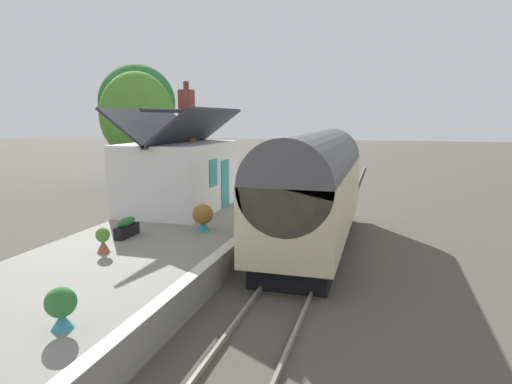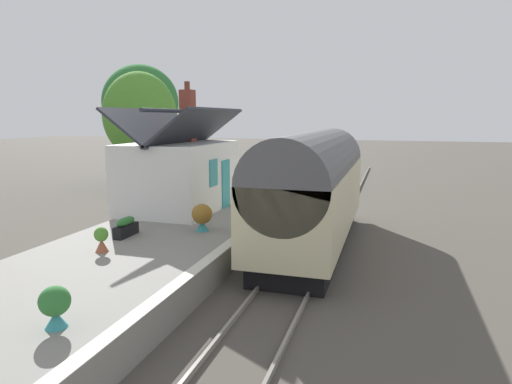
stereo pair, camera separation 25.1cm
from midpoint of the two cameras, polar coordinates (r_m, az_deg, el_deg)
ground_plane at (r=19.07m, az=5.83°, el=-5.21°), size 160.00×160.00×0.00m
platform at (r=20.03m, az=-5.08°, el=-3.18°), size 32.00×5.73×0.89m
platform_edge_coping at (r=19.11m, az=2.40°, el=-2.38°), size 32.00×0.36×0.02m
rail_near at (r=18.82m, az=10.69°, el=-5.31°), size 52.00×0.08×0.14m
rail_far at (r=19.02m, az=6.36°, el=-5.05°), size 52.00×0.08×0.14m
train at (r=16.70m, az=7.77°, el=0.43°), size 10.60×2.73×4.32m
station_building at (r=19.59m, az=-9.38°, el=2.45°), size 5.79×3.84×5.50m
bench_mid_platform at (r=29.63m, az=5.04°, el=2.76°), size 1.40×0.44×0.88m
bench_near_building at (r=25.91m, az=2.71°, el=1.81°), size 1.42×0.49×0.88m
planter_corner_building at (r=13.99m, az=-18.64°, el=-5.77°), size 0.41×0.41×0.76m
planter_bench_left at (r=30.73m, az=6.99°, el=2.65°), size 0.89×0.32×0.64m
planter_edge_near at (r=9.42m, az=-23.56°, el=-13.14°), size 0.59×0.59×0.82m
planter_bench_right at (r=15.58m, az=-15.83°, el=-4.34°), size 1.09×0.32×0.65m
planter_by_door at (r=15.74m, az=-6.44°, el=-3.09°), size 0.72×0.72×1.00m
planter_under_sign at (r=31.26m, az=0.69°, el=2.78°), size 0.71×0.32×0.58m
tree_far_left at (r=33.29m, az=-14.30°, el=10.94°), size 5.12×5.38×8.52m
tree_far_right at (r=29.73m, az=-14.32°, el=9.41°), size 4.74×4.60×7.68m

